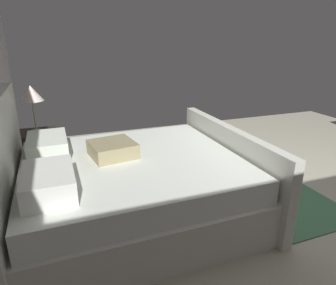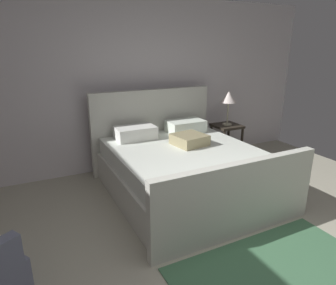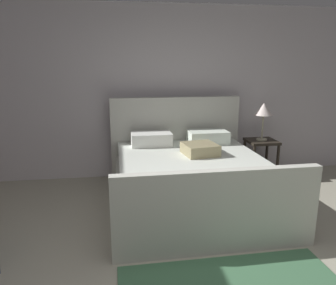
% 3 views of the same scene
% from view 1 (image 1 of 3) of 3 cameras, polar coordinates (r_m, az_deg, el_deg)
% --- Properties ---
extents(ground_plane, '(6.39, 6.39, 0.02)m').
position_cam_1_polar(ground_plane, '(3.81, 24.77, -9.27)').
color(ground_plane, '#A7A28E').
extents(bed, '(1.99, 2.25, 1.26)m').
position_cam_1_polar(bed, '(2.95, -7.64, -8.03)').
color(bed, silver).
rests_on(bed, ground).
extents(nightstand_right, '(0.44, 0.44, 0.60)m').
position_cam_1_polar(nightstand_right, '(4.09, -23.23, -0.79)').
color(nightstand_right, '#2E271F').
rests_on(nightstand_right, ground).
extents(table_lamp_right, '(0.27, 0.27, 0.57)m').
position_cam_1_polar(table_lamp_right, '(3.93, -24.50, 8.19)').
color(table_lamp_right, '#B7B293').
rests_on(table_lamp_right, nightstand_right).
extents(area_rug, '(1.83, 0.97, 0.01)m').
position_cam_1_polar(area_rug, '(3.79, 18.47, -8.28)').
color(area_rug, '#426F4D').
rests_on(area_rug, ground).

